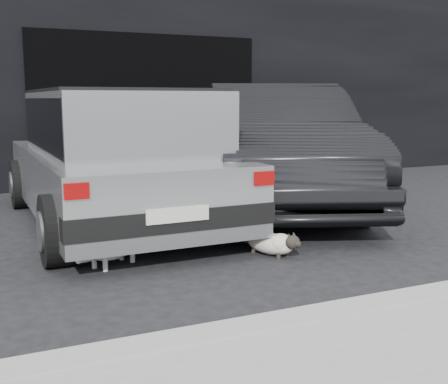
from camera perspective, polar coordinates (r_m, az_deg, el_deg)
name	(u,v)px	position (r m, az deg, el deg)	size (l,w,h in m)	color
ground	(168,241)	(6.03, -5.74, -5.00)	(80.00, 80.00, 0.00)	black
building_facade	(118,49)	(11.93, -10.75, 14.10)	(34.00, 4.00, 5.00)	black
garage_opening	(148,110)	(9.95, -7.77, 8.21)	(4.00, 0.10, 2.60)	black
curb	(416,301)	(4.34, 18.88, -10.46)	(18.00, 0.25, 0.12)	gray
silver_hatchback	(116,152)	(6.77, -10.91, 4.00)	(2.22, 4.39, 1.61)	#A1A4A6
second_car	(276,145)	(8.03, 5.31, 4.82)	(1.82, 5.21, 1.72)	black
cat_siamese	(274,243)	(5.45, 5.10, -5.22)	(0.45, 0.72, 0.27)	beige
cat_white	(116,244)	(5.23, -10.87, -5.19)	(0.74, 0.56, 0.40)	silver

